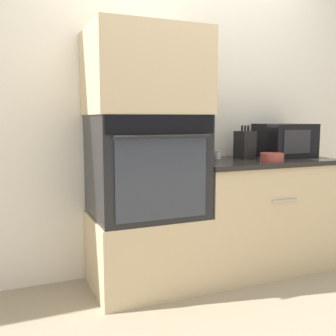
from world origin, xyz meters
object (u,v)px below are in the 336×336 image
wall_oven (146,166)px  bowl (272,157)px  microwave (284,140)px  knife_block (245,145)px  condiment_jar_mid (218,155)px  condiment_jar_near (200,156)px

wall_oven → bowl: size_ratio=4.21×
microwave → knife_block: (-0.37, 0.01, -0.03)m
condiment_jar_mid → condiment_jar_near: bearing=-158.0°
microwave → condiment_jar_near: 0.79m
wall_oven → bowl: 0.95m
bowl → condiment_jar_near: (-0.48, 0.21, 0.01)m
knife_block → condiment_jar_mid: bearing=166.9°
microwave → bowl: size_ratio=2.35×
knife_block → bowl: (0.08, -0.24, -0.08)m
wall_oven → condiment_jar_near: wall_oven is taller
microwave → knife_block: 0.38m
wall_oven → microwave: wall_oven is taller
wall_oven → condiment_jar_near: size_ratio=9.04×
knife_block → microwave: bearing=-2.2°
bowl → condiment_jar_mid: (-0.29, 0.29, 0.00)m
wall_oven → bowl: bearing=-9.2°
wall_oven → knife_block: 0.87m
wall_oven → condiment_jar_mid: wall_oven is taller
microwave → wall_oven: bearing=-176.5°
wall_oven → knife_block: bearing=5.9°
knife_block → condiment_jar_near: knife_block is taller
bowl → condiment_jar_mid: bearing=135.2°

